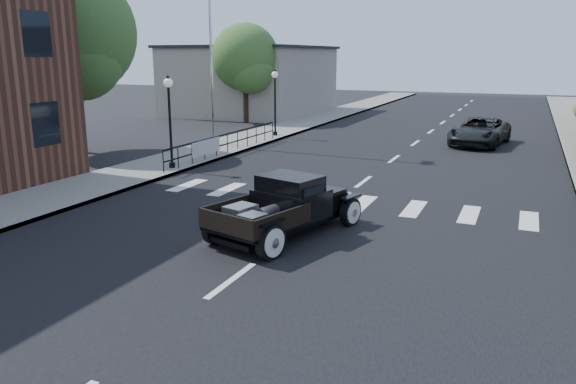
% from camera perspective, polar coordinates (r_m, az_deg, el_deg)
% --- Properties ---
extents(ground, '(120.00, 120.00, 0.00)m').
position_cam_1_polar(ground, '(14.25, 0.05, -4.75)').
color(ground, black).
rests_on(ground, ground).
extents(road, '(14.00, 80.00, 0.02)m').
position_cam_1_polar(road, '(28.30, 12.04, 4.28)').
color(road, black).
rests_on(road, ground).
extents(road_markings, '(12.00, 60.00, 0.06)m').
position_cam_1_polar(road_markings, '(23.49, 9.64, 2.46)').
color(road_markings, silver).
rests_on(road_markings, ground).
extents(sidewalk_left, '(3.00, 80.00, 0.15)m').
position_cam_1_polar(sidewalk_left, '(31.02, -3.59, 5.49)').
color(sidewalk_left, gray).
rests_on(sidewalk_left, ground).
extents(low_building_left, '(10.00, 12.00, 5.00)m').
position_cam_1_polar(low_building_left, '(45.28, -3.64, 11.18)').
color(low_building_left, '#A59B8B').
rests_on(low_building_left, ground).
extents(railing, '(0.08, 10.00, 1.00)m').
position_cam_1_polar(railing, '(26.01, -6.18, 5.12)').
color(railing, black).
rests_on(railing, sidewalk_left).
extents(banner, '(0.04, 2.20, 0.60)m').
position_cam_1_polar(banner, '(24.30, -8.30, 3.97)').
color(banner, silver).
rests_on(banner, sidewalk_left).
extents(lamp_post_b, '(0.36, 0.36, 3.63)m').
position_cam_1_polar(lamp_post_b, '(22.64, -11.90, 6.98)').
color(lamp_post_b, black).
rests_on(lamp_post_b, sidewalk_left).
extents(lamp_post_c, '(0.36, 0.36, 3.63)m').
position_cam_1_polar(lamp_post_c, '(31.32, -1.32, 9.07)').
color(lamp_post_c, black).
rests_on(lamp_post_c, sidewalk_left).
extents(flagpole, '(0.12, 0.12, 12.97)m').
position_cam_1_polar(flagpole, '(28.48, -7.96, 17.89)').
color(flagpole, silver).
rests_on(flagpole, sidewalk_left).
extents(big_tree_near, '(5.69, 5.69, 8.35)m').
position_cam_1_polar(big_tree_near, '(28.10, -20.76, 12.19)').
color(big_tree_near, '#3B5F28').
rests_on(big_tree_near, ground).
extents(big_tree_far, '(4.52, 4.52, 6.63)m').
position_cam_1_polar(big_tree_far, '(38.77, -4.34, 11.94)').
color(big_tree_far, '#3B5F28').
rests_on(big_tree_far, ground).
extents(hotrod_pickup, '(3.31, 4.97, 1.58)m').
position_cam_1_polar(hotrod_pickup, '(14.26, -0.30, -1.41)').
color(hotrod_pickup, black).
rests_on(hotrod_pickup, ground).
extents(second_car, '(3.01, 5.33, 1.41)m').
position_cam_1_polar(second_car, '(30.52, 18.91, 5.84)').
color(second_car, black).
rests_on(second_car, ground).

